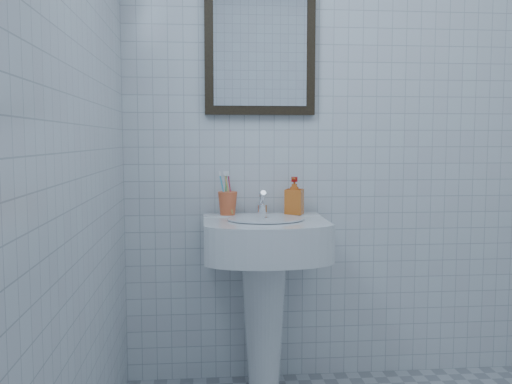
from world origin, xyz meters
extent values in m
cube|color=silver|center=(0.00, 1.20, 1.25)|extent=(2.20, 0.02, 2.50)
cube|color=silver|center=(-1.10, 0.00, 1.25)|extent=(0.02, 2.40, 2.50)
cone|color=white|center=(-0.48, 1.01, 0.33)|extent=(0.20, 0.20, 0.65)
cube|color=white|center=(-0.48, 0.96, 0.71)|extent=(0.52, 0.37, 0.16)
cube|color=white|center=(-0.48, 1.10, 0.78)|extent=(0.52, 0.09, 0.03)
cylinder|color=silver|center=(-0.48, 0.93, 0.80)|extent=(0.33, 0.33, 0.01)
cylinder|color=white|center=(-0.48, 1.08, 0.82)|extent=(0.05, 0.05, 0.05)
cylinder|color=white|center=(-0.48, 1.07, 0.87)|extent=(0.02, 0.09, 0.07)
cylinder|color=white|center=(-0.48, 1.10, 0.85)|extent=(0.03, 0.05, 0.08)
imported|color=#DD5015|center=(-0.33, 1.09, 0.88)|extent=(0.10, 0.10, 0.17)
cube|color=black|center=(-0.48, 1.18, 1.55)|extent=(0.50, 0.04, 0.62)
cube|color=silver|center=(-0.48, 1.16, 1.55)|extent=(0.42, 0.00, 0.54)
camera|label=1|loc=(-0.74, -1.42, 1.13)|focal=40.00mm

